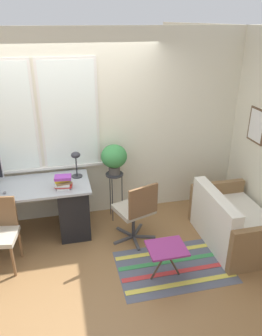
# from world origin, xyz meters

# --- Properties ---
(ground_plane) EXTENTS (14.00, 14.00, 0.00)m
(ground_plane) POSITION_xyz_m (0.00, 0.00, 0.00)
(ground_plane) COLOR olive
(wall_back_with_window) EXTENTS (9.00, 0.12, 2.70)m
(wall_back_with_window) POSITION_xyz_m (-0.02, 0.81, 1.36)
(wall_back_with_window) COLOR beige
(wall_back_with_window) RESTS_ON ground_plane
(desk) EXTENTS (2.16, 0.74, 0.77)m
(desk) POSITION_xyz_m (-0.89, 0.37, 0.41)
(desk) COLOR #9EA3A8
(desk) RESTS_ON ground_plane
(mouse) EXTENTS (0.03, 0.06, 0.03)m
(mouse) POSITION_xyz_m (-0.89, 0.22, 0.79)
(mouse) COLOR slate
(mouse) RESTS_ON desk
(desk_lamp) EXTENTS (0.15, 0.15, 0.37)m
(desk_lamp) POSITION_xyz_m (0.04, 0.51, 1.04)
(desk_lamp) COLOR #2D2D33
(desk_lamp) RESTS_ON desk
(book_stack) EXTENTS (0.24, 0.19, 0.18)m
(book_stack) POSITION_xyz_m (-0.16, 0.20, 0.86)
(book_stack) COLOR white
(book_stack) RESTS_ON desk
(desk_chair_wooden) EXTENTS (0.46, 0.47, 0.86)m
(desk_chair_wooden) POSITION_xyz_m (-0.94, -0.17, 0.47)
(desk_chair_wooden) COLOR brown
(desk_chair_wooden) RESTS_ON ground_plane
(office_chair_swivel) EXTENTS (0.60, 0.59, 0.90)m
(office_chair_swivel) POSITION_xyz_m (0.75, -0.08, 0.49)
(office_chair_swivel) COLOR #47474C
(office_chair_swivel) RESTS_ON ground_plane
(couch_loveseat) EXTENTS (0.82, 1.26, 0.75)m
(couch_loveseat) POSITION_xyz_m (2.01, -0.38, 0.26)
(couch_loveseat) COLOR white
(couch_loveseat) RESTS_ON ground_plane
(plant_stand) EXTENTS (0.26, 0.26, 0.74)m
(plant_stand) POSITION_xyz_m (0.57, 0.55, 0.64)
(plant_stand) COLOR #333338
(plant_stand) RESTS_ON ground_plane
(potted_plant) EXTENTS (0.37, 0.37, 0.44)m
(potted_plant) POSITION_xyz_m (0.57, 0.55, 1.00)
(potted_plant) COLOR #514C47
(potted_plant) RESTS_ON plant_stand
(floor_rug_striped) EXTENTS (1.37, 0.88, 0.01)m
(floor_rug_striped) POSITION_xyz_m (1.07, -0.71, 0.00)
(floor_rug_striped) COLOR #565B6B
(floor_rug_striped) RESTS_ON ground_plane
(folding_stool) EXTENTS (0.43, 0.37, 0.44)m
(folding_stool) POSITION_xyz_m (0.91, -0.84, 0.39)
(folding_stool) COLOR #93337A
(folding_stool) RESTS_ON ground_plane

